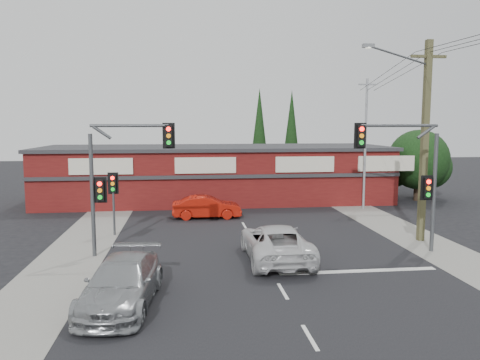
{
  "coord_description": "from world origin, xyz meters",
  "views": [
    {
      "loc": [
        -3.38,
        -19.13,
        5.91
      ],
      "look_at": [
        -0.78,
        3.0,
        3.25
      ],
      "focal_mm": 35.0,
      "sensor_mm": 36.0,
      "label": 1
    }
  ],
  "objects": [
    {
      "name": "traffic_mast_left",
      "position": [
        -6.43,
        2.0,
        3.93
      ],
      "size": [
        3.77,
        0.27,
        5.97
      ],
      "color": "#47494C",
      "rests_on": "ground"
    },
    {
      "name": "verge_left",
      "position": [
        -8.5,
        5.0,
        0.01
      ],
      "size": [
        3.0,
        70.0,
        0.02
      ],
      "primitive_type": "cube",
      "color": "gray",
      "rests_on": "ground"
    },
    {
      "name": "silver_suv",
      "position": [
        -5.49,
        -4.01,
        0.76
      ],
      "size": [
        2.67,
        5.42,
        1.52
      ],
      "primitive_type": "imported",
      "rotation": [
        0.0,
        0.0,
        -0.11
      ],
      "color": "#999B9D",
      "rests_on": "ground"
    },
    {
      "name": "conifer_far",
      "position": [
        7.0,
        26.0,
        5.48
      ],
      "size": [
        1.8,
        1.8,
        9.25
      ],
      "color": "#2D2116",
      "rests_on": "ground"
    },
    {
      "name": "utility_pole",
      "position": [
        8.36,
        2.99,
        5.4
      ],
      "size": [
        4.38,
        0.59,
        10.0
      ],
      "color": "brown",
      "rests_on": "ground"
    },
    {
      "name": "ground",
      "position": [
        0.0,
        0.0,
        0.0
      ],
      "size": [
        120.0,
        120.0,
        0.0
      ],
      "primitive_type": "plane",
      "color": "black",
      "rests_on": "ground"
    },
    {
      "name": "road_strip",
      "position": [
        0.0,
        5.0,
        0.01
      ],
      "size": [
        14.0,
        70.0,
        0.01
      ],
      "primitive_type": "cube",
      "color": "black",
      "rests_on": "ground"
    },
    {
      "name": "stop_line",
      "position": [
        3.5,
        -1.5,
        0.01
      ],
      "size": [
        6.5,
        0.35,
        0.01
      ],
      "primitive_type": "cube",
      "color": "silver",
      "rests_on": "ground"
    },
    {
      "name": "verge_right",
      "position": [
        8.5,
        5.0,
        0.01
      ],
      "size": [
        3.0,
        70.0,
        0.02
      ],
      "primitive_type": "cube",
      "color": "gray",
      "rests_on": "ground"
    },
    {
      "name": "white_suv",
      "position": [
        0.5,
        0.48,
        0.78
      ],
      "size": [
        2.63,
        5.66,
        1.57
      ],
      "primitive_type": "imported",
      "rotation": [
        0.0,
        0.0,
        3.14
      ],
      "color": "silver",
      "rests_on": "ground"
    },
    {
      "name": "conifer_near",
      "position": [
        3.5,
        24.0,
        5.48
      ],
      "size": [
        1.8,
        1.8,
        9.25
      ],
      "color": "#2D2116",
      "rests_on": "ground"
    },
    {
      "name": "traffic_mast_right",
      "position": [
        6.86,
        1.0,
        3.95
      ],
      "size": [
        3.96,
        0.27,
        5.97
      ],
      "color": "#47494C",
      "rests_on": "ground"
    },
    {
      "name": "lane_dashes",
      "position": [
        0.0,
        3.91,
        0.01
      ],
      "size": [
        0.12,
        45.41,
        0.01
      ],
      "color": "silver",
      "rests_on": "ground"
    },
    {
      "name": "red_sedan",
      "position": [
        -2.08,
        10.04,
        0.71
      ],
      "size": [
        4.32,
        1.51,
        1.42
      ],
      "primitive_type": "imported",
      "rotation": [
        0.0,
        0.0,
        1.57
      ],
      "color": "#B1170A",
      "rests_on": "ground"
    },
    {
      "name": "shop_building",
      "position": [
        -0.99,
        16.99,
        2.13
      ],
      "size": [
        27.3,
        8.4,
        4.22
      ],
      "color": "#531010",
      "rests_on": "ground"
    },
    {
      "name": "tree_cluster",
      "position": [
        14.69,
        15.44,
        2.9
      ],
      "size": [
        5.9,
        5.1,
        5.5
      ],
      "color": "#2D2116",
      "rests_on": "ground"
    },
    {
      "name": "steel_pole",
      "position": [
        9.0,
        12.0,
        4.7
      ],
      "size": [
        1.2,
        0.16,
        9.0
      ],
      "color": "gray",
      "rests_on": "ground"
    },
    {
      "name": "pedestal_signal",
      "position": [
        -7.2,
        6.01,
        2.41
      ],
      "size": [
        0.55,
        0.27,
        3.38
      ],
      "color": "#47494C",
      "rests_on": "ground"
    }
  ]
}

